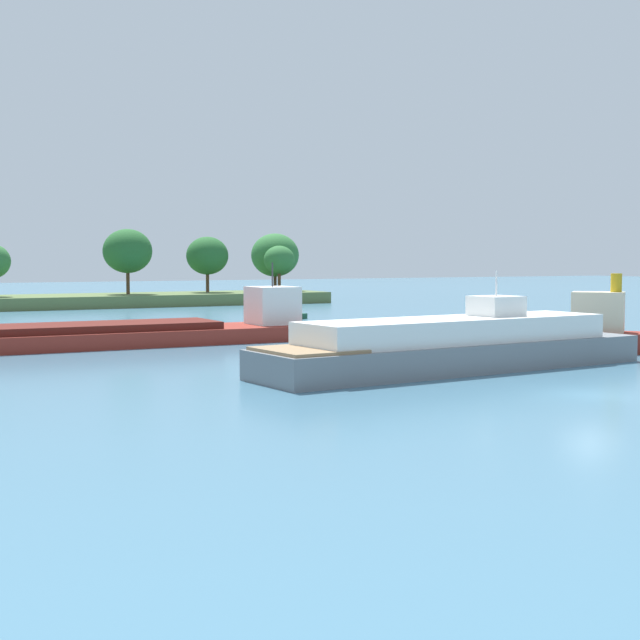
{
  "coord_description": "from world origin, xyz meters",
  "views": [
    {
      "loc": [
        -29.42,
        -29.72,
        6.03
      ],
      "look_at": [
        3.94,
        32.76,
        1.2
      ],
      "focal_mm": 51.42,
      "sensor_mm": 36.0,
      "label": 1
    }
  ],
  "objects": [
    {
      "name": "ground_plane",
      "position": [
        0.0,
        0.0,
        0.0
      ],
      "size": [
        400.0,
        400.0,
        0.0
      ],
      "primitive_type": "plane",
      "color": "teal"
    },
    {
      "name": "treeline_island",
      "position": [
        2.07,
        83.32,
        3.62
      ],
      "size": [
        58.41,
        11.61,
        9.62
      ],
      "color": "#566B3D",
      "rests_on": "ground"
    },
    {
      "name": "cargo_barge",
      "position": [
        -16.21,
        32.17,
        0.86
      ],
      "size": [
        37.88,
        6.5,
        5.68
      ],
      "color": "maroon",
      "rests_on": "ground"
    },
    {
      "name": "tugboat",
      "position": [
        13.95,
        14.22,
        1.29
      ],
      "size": [
        8.53,
        9.05,
        5.03
      ],
      "color": "maroon",
      "rests_on": "ground"
    },
    {
      "name": "white_riverboat",
      "position": [
        -0.01,
        9.98,
        1.32
      ],
      "size": [
        23.73,
        7.06,
        5.32
      ],
      "color": "slate",
      "rests_on": "ground"
    },
    {
      "name": "small_motorboat",
      "position": [
        9.65,
        50.06,
        0.29
      ],
      "size": [
        4.88,
        3.46,
        1.02
      ],
      "color": "#19472D",
      "rests_on": "ground"
    },
    {
      "name": "fishing_skiff",
      "position": [
        32.84,
        48.41,
        0.29
      ],
      "size": [
        3.57,
        3.52,
        1.02
      ],
      "color": "slate",
      "rests_on": "ground"
    },
    {
      "name": "channel_buoy_red",
      "position": [
        17.98,
        30.27,
        0.81
      ],
      "size": [
        0.7,
        0.7,
        1.9
      ],
      "color": "red",
      "rests_on": "ground"
    }
  ]
}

